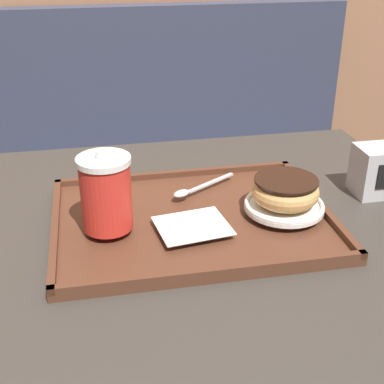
{
  "coord_description": "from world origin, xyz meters",
  "views": [
    {
      "loc": [
        -0.2,
        -0.81,
        1.24
      ],
      "look_at": [
        -0.04,
        0.01,
        0.82
      ],
      "focal_mm": 50.0,
      "sensor_mm": 36.0,
      "label": 1
    }
  ],
  "objects_px": {
    "coffee_cup_front": "(106,193)",
    "spoon": "(191,190)",
    "donut_chocolate_glazed": "(285,190)",
    "napkin_dispenser": "(383,170)"
  },
  "relations": [
    {
      "from": "coffee_cup_front",
      "to": "spoon",
      "type": "height_order",
      "value": "coffee_cup_front"
    },
    {
      "from": "donut_chocolate_glazed",
      "to": "napkin_dispenser",
      "type": "xyz_separation_m",
      "value": [
        0.23,
        0.07,
        -0.01
      ]
    },
    {
      "from": "donut_chocolate_glazed",
      "to": "napkin_dispenser",
      "type": "height_order",
      "value": "napkin_dispenser"
    },
    {
      "from": "coffee_cup_front",
      "to": "spoon",
      "type": "distance_m",
      "value": 0.2
    },
    {
      "from": "coffee_cup_front",
      "to": "napkin_dispenser",
      "type": "relative_size",
      "value": 1.23
    },
    {
      "from": "coffee_cup_front",
      "to": "spoon",
      "type": "xyz_separation_m",
      "value": [
        0.16,
        0.1,
        -0.06
      ]
    },
    {
      "from": "spoon",
      "to": "napkin_dispenser",
      "type": "xyz_separation_m",
      "value": [
        0.38,
        -0.03,
        0.02
      ]
    },
    {
      "from": "coffee_cup_front",
      "to": "napkin_dispenser",
      "type": "distance_m",
      "value": 0.55
    },
    {
      "from": "spoon",
      "to": "coffee_cup_front",
      "type": "bearing_deg",
      "value": -0.21
    },
    {
      "from": "coffee_cup_front",
      "to": "napkin_dispenser",
      "type": "bearing_deg",
      "value": 7.61
    }
  ]
}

